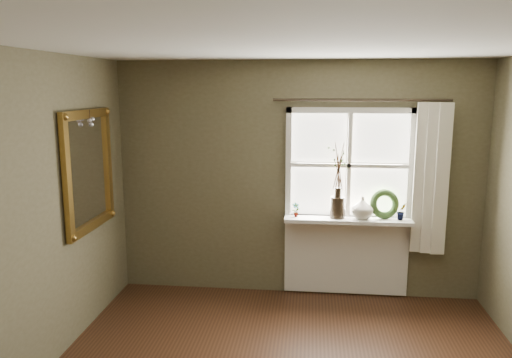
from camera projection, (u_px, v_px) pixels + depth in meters
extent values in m
plane|color=silver|center=(290.00, 40.00, 3.06)|extent=(4.50, 4.50, 0.00)
cube|color=brown|center=(298.00, 179.00, 5.54)|extent=(4.00, 0.10, 2.60)
cube|color=white|center=(347.00, 218.00, 5.48)|extent=(1.36, 0.06, 0.06)
cube|color=white|center=(351.00, 110.00, 5.26)|extent=(1.36, 0.06, 0.06)
cube|color=white|center=(288.00, 164.00, 5.44)|extent=(0.06, 0.06, 1.24)
cube|color=white|center=(411.00, 167.00, 5.30)|extent=(0.06, 0.06, 1.24)
cube|color=white|center=(349.00, 165.00, 5.37)|extent=(1.24, 0.05, 0.04)
cube|color=white|center=(349.00, 165.00, 5.37)|extent=(0.04, 0.05, 1.12)
cube|color=white|center=(319.00, 138.00, 5.38)|extent=(0.59, 0.01, 0.53)
cube|color=white|center=(380.00, 138.00, 5.31)|extent=(0.59, 0.01, 0.53)
cube|color=white|center=(318.00, 191.00, 5.48)|extent=(0.59, 0.01, 0.53)
cube|color=white|center=(378.00, 192.00, 5.41)|extent=(0.59, 0.01, 0.53)
cube|color=white|center=(348.00, 220.00, 5.38)|extent=(1.36, 0.26, 0.04)
cube|color=white|center=(346.00, 255.00, 5.57)|extent=(1.36, 0.04, 0.88)
cylinder|color=black|center=(337.00, 207.00, 5.37)|extent=(0.20, 0.20, 0.23)
imported|color=beige|center=(362.00, 208.00, 5.34)|extent=(0.26, 0.26, 0.24)
torus|color=#304C21|center=(384.00, 207.00, 5.35)|extent=(0.35, 0.21, 0.33)
imported|color=#304C21|center=(296.00, 210.00, 5.42)|extent=(0.10, 0.08, 0.16)
imported|color=#304C21|center=(401.00, 211.00, 5.30)|extent=(0.12, 0.11, 0.18)
cube|color=beige|center=(430.00, 179.00, 5.21)|extent=(0.36, 0.12, 1.59)
cylinder|color=black|center=(361.00, 100.00, 5.18)|extent=(1.84, 0.03, 0.03)
cube|color=white|center=(88.00, 171.00, 4.75)|extent=(0.02, 0.80, 0.99)
cube|color=olive|center=(86.00, 114.00, 4.65)|extent=(0.05, 0.97, 0.08)
cube|color=olive|center=(92.00, 225.00, 4.85)|extent=(0.05, 0.97, 0.08)
cube|color=olive|center=(67.00, 179.00, 4.32)|extent=(0.05, 0.08, 0.99)
cube|color=olive|center=(108.00, 163.00, 5.18)|extent=(0.05, 0.08, 0.99)
sphere|color=silver|center=(90.00, 121.00, 4.63)|extent=(0.04, 0.04, 0.04)
sphere|color=silver|center=(91.00, 125.00, 4.67)|extent=(0.04, 0.04, 0.04)
sphere|color=silver|center=(92.00, 119.00, 4.69)|extent=(0.04, 0.04, 0.04)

